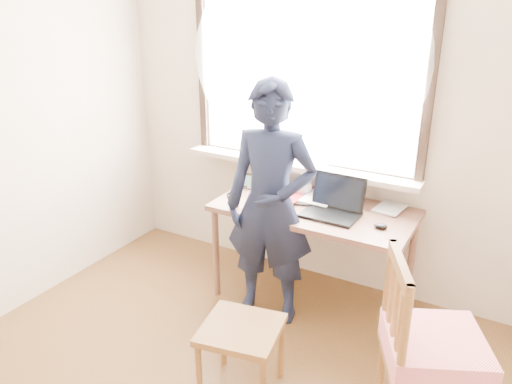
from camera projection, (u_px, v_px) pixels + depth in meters
The scene contains 13 objects.
room_shell at pixel (166, 123), 2.04m from camera, with size 3.52×4.02×2.61m.
desk at pixel (314, 218), 3.51m from camera, with size 1.38×0.69×0.74m.
laptop at pixel (334, 205), 3.37m from camera, with size 0.38×0.31×0.25m.
mug_white at pixel (304, 189), 3.69m from camera, with size 0.12×0.12×0.10m, color white.
mug_dark at pixel (234, 200), 3.48m from camera, with size 0.11×0.11×0.10m, color black.
mouse at pixel (381, 226), 3.17m from camera, with size 0.09×0.06×0.03m, color black.
desk_clutter at pixel (281, 190), 3.76m from camera, with size 0.72×0.50×0.04m.
book_a at pixel (280, 185), 3.86m from camera, with size 0.22×0.30×0.03m, color white.
book_b at pixel (378, 205), 3.50m from camera, with size 0.18×0.24×0.02m, color white.
picture_frame at pixel (249, 182), 3.81m from camera, with size 0.14×0.04×0.11m.
work_chair at pixel (241, 337), 2.75m from camera, with size 0.49×0.47×0.43m.
side_chair at pixel (430, 351), 2.38m from camera, with size 0.61×0.62×1.02m.
person at pixel (271, 206), 3.28m from camera, with size 0.61×0.40×1.66m, color black.
Camera 1 is at (1.29, -1.36, 2.12)m, focal length 35.00 mm.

